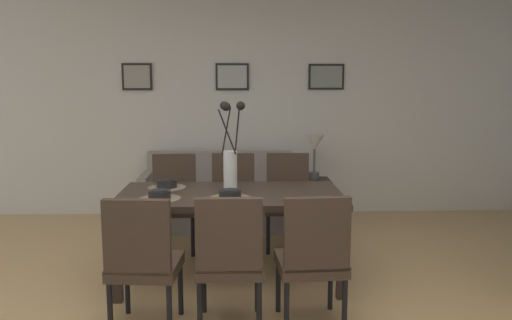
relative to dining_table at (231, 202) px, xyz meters
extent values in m
cube|color=silver|center=(-0.02, 2.26, 0.64)|extent=(9.00, 0.10, 2.60)
cube|color=#33261E|center=(0.00, 0.00, 0.05)|extent=(1.80, 0.93, 0.05)
cube|color=#33261E|center=(0.84, 0.41, -0.32)|extent=(0.07, 0.07, 0.69)
cube|color=#33261E|center=(-0.84, 0.41, -0.32)|extent=(0.07, 0.07, 0.69)
cube|color=#33261E|center=(0.84, -0.41, -0.32)|extent=(0.07, 0.07, 0.69)
cube|color=#33261E|center=(-0.84, -0.41, -0.32)|extent=(0.07, 0.07, 0.69)
cube|color=#3D2D23|center=(-0.55, -0.81, -0.24)|extent=(0.47, 0.47, 0.08)
cube|color=#3D2D23|center=(-0.57, -1.00, 0.02)|extent=(0.42, 0.09, 0.48)
cylinder|color=black|center=(-0.35, -0.63, -0.47)|extent=(0.04, 0.04, 0.38)
cylinder|color=black|center=(-0.73, -0.60, -0.47)|extent=(0.04, 0.04, 0.38)
cylinder|color=black|center=(-0.38, -1.01, -0.47)|extent=(0.04, 0.04, 0.38)
cylinder|color=black|center=(-0.76, -0.98, -0.47)|extent=(0.04, 0.04, 0.38)
cube|color=#3D2D23|center=(-0.56, 0.77, -0.24)|extent=(0.45, 0.45, 0.08)
cube|color=#3D2D23|center=(-0.57, 0.96, 0.02)|extent=(0.42, 0.07, 0.48)
cylinder|color=black|center=(-0.74, 0.58, -0.47)|extent=(0.04, 0.04, 0.38)
cylinder|color=black|center=(-0.36, 0.59, -0.47)|extent=(0.04, 0.04, 0.38)
cylinder|color=black|center=(-0.76, 0.96, -0.47)|extent=(0.04, 0.04, 0.38)
cylinder|color=black|center=(-0.38, 0.97, -0.47)|extent=(0.04, 0.04, 0.38)
cube|color=#3D2D23|center=(0.00, -0.79, -0.24)|extent=(0.44, 0.44, 0.08)
cube|color=#3D2D23|center=(0.00, -0.98, 0.02)|extent=(0.42, 0.06, 0.48)
cylinder|color=black|center=(0.20, -0.60, -0.47)|extent=(0.04, 0.04, 0.38)
cylinder|color=black|center=(-0.18, -0.60, -0.47)|extent=(0.04, 0.04, 0.38)
cylinder|color=black|center=(0.19, -0.98, -0.47)|extent=(0.04, 0.04, 0.38)
cylinder|color=black|center=(-0.19, -0.98, -0.47)|extent=(0.04, 0.04, 0.38)
cube|color=#3D2D23|center=(0.01, 0.80, -0.24)|extent=(0.46, 0.46, 0.08)
cube|color=#3D2D23|center=(0.02, 0.99, 0.02)|extent=(0.42, 0.08, 0.48)
cylinder|color=black|center=(-0.19, 0.62, -0.47)|extent=(0.04, 0.04, 0.38)
cylinder|color=black|center=(0.19, 0.61, -0.47)|extent=(0.04, 0.04, 0.38)
cylinder|color=black|center=(-0.17, 1.00, -0.47)|extent=(0.04, 0.04, 0.38)
cylinder|color=black|center=(0.21, 0.99, -0.47)|extent=(0.04, 0.04, 0.38)
cube|color=#3D2D23|center=(0.55, -0.79, -0.24)|extent=(0.47, 0.47, 0.08)
cube|color=#3D2D23|center=(0.56, -0.98, 0.02)|extent=(0.42, 0.09, 0.48)
cylinder|color=black|center=(0.72, -0.59, -0.47)|extent=(0.04, 0.04, 0.38)
cylinder|color=black|center=(0.34, -0.61, -0.47)|extent=(0.04, 0.04, 0.38)
cylinder|color=black|center=(0.75, -0.97, -0.47)|extent=(0.04, 0.04, 0.38)
cylinder|color=black|center=(0.37, -0.99, -0.47)|extent=(0.04, 0.04, 0.38)
cube|color=#3D2D23|center=(0.55, 0.80, -0.24)|extent=(0.47, 0.47, 0.08)
cube|color=#3D2D23|center=(0.56, 0.99, 0.02)|extent=(0.42, 0.09, 0.48)
cylinder|color=black|center=(0.34, 0.62, -0.47)|extent=(0.04, 0.04, 0.38)
cylinder|color=black|center=(0.72, 0.60, -0.47)|extent=(0.04, 0.04, 0.38)
cylinder|color=black|center=(0.37, 1.00, -0.47)|extent=(0.04, 0.04, 0.38)
cylinder|color=black|center=(0.75, 0.98, -0.47)|extent=(0.04, 0.04, 0.38)
cylinder|color=silver|center=(0.00, 0.00, 0.25)|extent=(0.11, 0.11, 0.34)
cylinder|color=black|center=(0.06, 0.02, 0.58)|extent=(0.05, 0.12, 0.37)
sphere|color=black|center=(0.09, 0.03, 0.78)|extent=(0.07, 0.07, 0.07)
cylinder|color=black|center=(-0.03, 0.05, 0.58)|extent=(0.08, 0.05, 0.38)
sphere|color=black|center=(-0.05, 0.08, 0.78)|extent=(0.07, 0.07, 0.07)
cylinder|color=black|center=(-0.02, -0.06, 0.58)|extent=(0.15, 0.06, 0.36)
sphere|color=black|center=(-0.03, -0.09, 0.78)|extent=(0.07, 0.07, 0.07)
cylinder|color=#7F705B|center=(-0.54, -0.21, 0.08)|extent=(0.32, 0.32, 0.01)
cylinder|color=black|center=(-0.54, -0.21, 0.11)|extent=(0.17, 0.17, 0.06)
cylinder|color=black|center=(-0.54, -0.21, 0.13)|extent=(0.13, 0.13, 0.04)
cylinder|color=#7F705B|center=(-0.54, 0.21, 0.08)|extent=(0.32, 0.32, 0.01)
cylinder|color=black|center=(-0.54, 0.21, 0.11)|extent=(0.17, 0.17, 0.06)
cylinder|color=black|center=(-0.54, 0.21, 0.13)|extent=(0.13, 0.13, 0.04)
cylinder|color=#7F705B|center=(0.00, -0.21, 0.08)|extent=(0.32, 0.32, 0.01)
cylinder|color=black|center=(0.00, -0.21, 0.11)|extent=(0.17, 0.17, 0.06)
cylinder|color=black|center=(0.00, -0.21, 0.13)|extent=(0.13, 0.13, 0.04)
cube|color=gray|center=(-0.15, 1.66, -0.45)|extent=(1.71, 0.84, 0.42)
cube|color=gray|center=(-0.15, 2.00, -0.05)|extent=(1.71, 0.16, 0.38)
cube|color=gray|center=(0.66, 1.66, -0.14)|extent=(0.10, 0.84, 0.20)
cube|color=gray|center=(-0.95, 1.66, -0.14)|extent=(0.10, 0.84, 0.20)
cube|color=black|center=(0.93, 1.68, -0.40)|extent=(0.36, 0.36, 0.52)
cylinder|color=#4C4C51|center=(0.93, 1.68, -0.10)|extent=(0.12, 0.12, 0.08)
cylinder|color=#4C4C51|center=(0.93, 1.68, 0.08)|extent=(0.02, 0.02, 0.30)
cone|color=silver|center=(0.93, 1.68, 0.28)|extent=(0.22, 0.22, 0.18)
cube|color=black|center=(-1.13, 2.20, 1.02)|extent=(0.36, 0.02, 0.32)
cube|color=#9E9389|center=(-1.13, 2.18, 1.02)|extent=(0.31, 0.01, 0.27)
cube|color=black|center=(0.00, 2.20, 1.02)|extent=(0.40, 0.02, 0.32)
cube|color=#B2B2AD|center=(0.00, 2.18, 1.02)|extent=(0.35, 0.01, 0.27)
cube|color=black|center=(1.13, 2.20, 1.02)|extent=(0.43, 0.02, 0.31)
cube|color=gray|center=(1.13, 2.18, 1.02)|extent=(0.38, 0.01, 0.26)
camera|label=1|loc=(0.06, -4.14, 0.98)|focal=36.61mm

